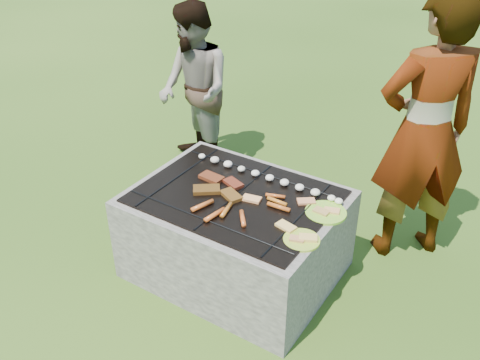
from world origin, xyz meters
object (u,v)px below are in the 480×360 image
(plate_near, at_px, (302,240))
(cook, at_px, (425,132))
(bystander, at_px, (194,90))
(fire_pit, at_px, (236,237))
(plate_far, at_px, (326,212))

(plate_near, height_order, cook, cook)
(plate_near, relative_size, bystander, 0.18)
(cook, relative_size, bystander, 1.27)
(plate_near, bearing_deg, fire_pit, 162.46)
(cook, bearing_deg, plate_far, 22.57)
(fire_pit, relative_size, plate_near, 4.89)
(plate_far, distance_m, bystander, 1.88)
(plate_far, bearing_deg, plate_near, -89.59)
(fire_pit, height_order, plate_near, plate_near)
(fire_pit, distance_m, plate_near, 0.68)
(fire_pit, xyz_separation_m, plate_near, (0.56, -0.18, 0.33))
(bystander, bearing_deg, fire_pit, -11.34)
(cook, distance_m, bystander, 2.00)
(cook, bearing_deg, bystander, -47.93)
(cook, xyz_separation_m, bystander, (-1.98, 0.16, -0.20))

